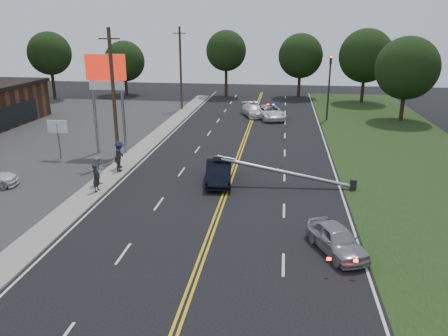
# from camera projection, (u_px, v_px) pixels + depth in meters

# --- Properties ---
(ground) EXTENTS (120.00, 120.00, 0.00)m
(ground) POSITION_uv_depth(u_px,v_px,m) (209.00, 239.00, 21.73)
(ground) COLOR black
(ground) RESTS_ON ground
(sidewalk) EXTENTS (1.80, 70.00, 0.12)m
(sidewalk) POSITION_uv_depth(u_px,v_px,m) (119.00, 168.00, 32.20)
(sidewalk) COLOR gray
(sidewalk) RESTS_ON ground
(grass_verge) EXTENTS (12.00, 80.00, 0.01)m
(grass_verge) POSITION_uv_depth(u_px,v_px,m) (431.00, 183.00, 29.42)
(grass_verge) COLOR black
(grass_verge) RESTS_ON ground
(centerline_yellow) EXTENTS (0.36, 80.00, 0.00)m
(centerline_yellow) POSITION_uv_depth(u_px,v_px,m) (232.00, 174.00, 31.14)
(centerline_yellow) COLOR gold
(centerline_yellow) RESTS_ON ground
(pylon_sign) EXTENTS (3.20, 0.35, 8.00)m
(pylon_sign) POSITION_uv_depth(u_px,v_px,m) (106.00, 80.00, 34.38)
(pylon_sign) COLOR gray
(pylon_sign) RESTS_ON ground
(small_sign) EXTENTS (1.60, 0.14, 3.10)m
(small_sign) POSITION_uv_depth(u_px,v_px,m) (58.00, 130.00, 34.09)
(small_sign) COLOR gray
(small_sign) RESTS_ON ground
(traffic_signal) EXTENTS (0.28, 0.41, 7.05)m
(traffic_signal) POSITION_uv_depth(u_px,v_px,m) (329.00, 82.00, 47.60)
(traffic_signal) COLOR #2D2D30
(traffic_signal) RESTS_ON ground
(fallen_streetlight) EXTENTS (9.36, 0.44, 1.91)m
(fallen_streetlight) POSITION_uv_depth(u_px,v_px,m) (292.00, 174.00, 28.44)
(fallen_streetlight) COLOR #2D2D30
(fallen_streetlight) RESTS_ON ground
(utility_pole_mid) EXTENTS (1.60, 0.28, 10.00)m
(utility_pole_mid) POSITION_uv_depth(u_px,v_px,m) (114.00, 96.00, 32.62)
(utility_pole_mid) COLOR #382619
(utility_pole_mid) RESTS_ON ground
(utility_pole_far) EXTENTS (1.60, 0.28, 10.00)m
(utility_pole_far) POSITION_uv_depth(u_px,v_px,m) (181.00, 68.00, 53.33)
(utility_pole_far) COLOR #382619
(utility_pole_far) RESTS_ON ground
(tree_4) EXTENTS (5.93, 5.93, 9.35)m
(tree_4) POSITION_uv_depth(u_px,v_px,m) (50.00, 53.00, 60.79)
(tree_4) COLOR black
(tree_4) RESTS_ON ground
(tree_5) EXTENTS (5.99, 5.99, 8.00)m
(tree_5) POSITION_uv_depth(u_px,v_px,m) (124.00, 61.00, 65.13)
(tree_5) COLOR black
(tree_5) RESTS_ON ground
(tree_6) EXTENTS (5.83, 5.83, 9.51)m
(tree_6) POSITION_uv_depth(u_px,v_px,m) (226.00, 51.00, 63.23)
(tree_6) COLOR black
(tree_6) RESTS_ON ground
(tree_7) EXTENTS (6.34, 6.34, 9.10)m
(tree_7) POSITION_uv_depth(u_px,v_px,m) (301.00, 56.00, 62.65)
(tree_7) COLOR black
(tree_7) RESTS_ON ground
(tree_8) EXTENTS (7.11, 7.11, 9.80)m
(tree_8) POSITION_uv_depth(u_px,v_px,m) (366.00, 56.00, 58.11)
(tree_8) COLOR black
(tree_8) RESTS_ON ground
(tree_9) EXTENTS (6.71, 6.71, 9.10)m
(tree_9) POSITION_uv_depth(u_px,v_px,m) (407.00, 68.00, 46.84)
(tree_9) COLOR black
(tree_9) RESTS_ON ground
(crashed_sedan) EXTENTS (2.23, 4.88, 1.55)m
(crashed_sedan) POSITION_uv_depth(u_px,v_px,m) (219.00, 171.00, 29.36)
(crashed_sedan) COLOR black
(crashed_sedan) RESTS_ON ground
(waiting_sedan) EXTENTS (3.00, 4.18, 1.32)m
(waiting_sedan) POSITION_uv_depth(u_px,v_px,m) (337.00, 239.00, 20.27)
(waiting_sedan) COLOR #97989E
(waiting_sedan) RESTS_ON ground
(emergency_a) EXTENTS (4.05, 5.94, 1.51)m
(emergency_a) POSITION_uv_depth(u_px,v_px,m) (270.00, 112.00, 49.29)
(emergency_a) COLOR white
(emergency_a) RESTS_ON ground
(emergency_b) EXTENTS (3.50, 5.24, 1.41)m
(emergency_b) POSITION_uv_depth(u_px,v_px,m) (254.00, 110.00, 50.78)
(emergency_b) COLOR silver
(emergency_b) RESTS_ON ground
(bystander_a) EXTENTS (0.46, 0.68, 1.80)m
(bystander_a) POSITION_uv_depth(u_px,v_px,m) (96.00, 178.00, 27.38)
(bystander_a) COLOR #222229
(bystander_a) RESTS_ON sidewalk
(bystander_b) EXTENTS (0.88, 1.04, 1.91)m
(bystander_b) POSITION_uv_depth(u_px,v_px,m) (99.00, 171.00, 28.44)
(bystander_b) COLOR #9E9EA2
(bystander_b) RESTS_ON sidewalk
(bystander_c) EXTENTS (0.89, 1.37, 1.99)m
(bystander_c) POSITION_uv_depth(u_px,v_px,m) (120.00, 155.00, 31.88)
(bystander_c) COLOR #181F3C
(bystander_c) RESTS_ON sidewalk
(bystander_d) EXTENTS (0.48, 0.99, 1.64)m
(bystander_d) POSITION_uv_depth(u_px,v_px,m) (118.00, 161.00, 31.11)
(bystander_d) COLOR #4E403E
(bystander_d) RESTS_ON sidewalk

